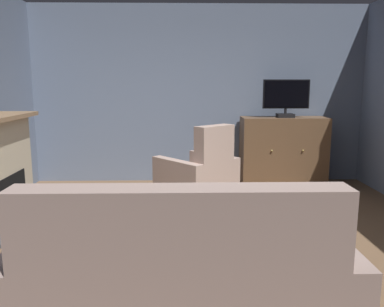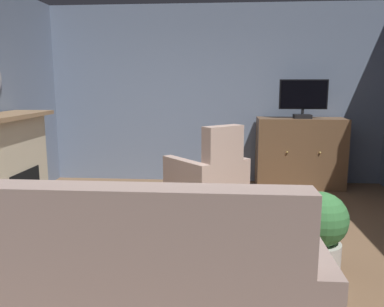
% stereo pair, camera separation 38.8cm
% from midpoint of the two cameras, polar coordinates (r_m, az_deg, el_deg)
% --- Properties ---
extents(ground_plane, '(5.94, 6.59, 0.04)m').
position_cam_midpoint_polar(ground_plane, '(3.77, 5.30, -15.35)').
color(ground_plane, brown).
extents(wall_back, '(5.94, 0.10, 2.83)m').
position_cam_midpoint_polar(wall_back, '(6.45, 5.17, 8.47)').
color(wall_back, slate).
rests_on(wall_back, ground_plane).
extents(rug_central, '(2.59, 1.94, 0.01)m').
position_cam_midpoint_polar(rug_central, '(3.69, -0.61, -15.45)').
color(rug_central, tan).
rests_on(rug_central, ground_plane).
extents(fireplace, '(0.88, 1.42, 1.25)m').
position_cam_midpoint_polar(fireplace, '(5.06, -23.01, -2.13)').
color(fireplace, '#4C4C51').
rests_on(fireplace, ground_plane).
extents(tv_cabinet, '(1.33, 0.53, 1.08)m').
position_cam_midpoint_polar(tv_cabinet, '(6.35, 17.12, -0.13)').
color(tv_cabinet, '#4A3523').
rests_on(tv_cabinet, ground_plane).
extents(television, '(0.71, 0.20, 0.58)m').
position_cam_midpoint_polar(television, '(6.21, 17.65, 7.74)').
color(television, black).
rests_on(television, tv_cabinet).
extents(coffee_table, '(1.07, 0.60, 0.45)m').
position_cam_midpoint_polar(coffee_table, '(3.66, -1.54, -8.99)').
color(coffee_table, brown).
rests_on(coffee_table, ground_plane).
extents(tv_remote, '(0.15, 0.16, 0.02)m').
position_cam_midpoint_polar(tv_remote, '(3.62, 1.62, -8.17)').
color(tv_remote, black).
rests_on(tv_remote, coffee_table).
extents(folded_newspaper, '(0.33, 0.26, 0.01)m').
position_cam_midpoint_polar(folded_newspaper, '(3.69, 1.08, -7.98)').
color(folded_newspaper, silver).
rests_on(folded_newspaper, coffee_table).
extents(sofa_floral, '(2.05, 0.87, 1.08)m').
position_cam_midpoint_polar(sofa_floral, '(2.51, -0.97, -19.59)').
color(sofa_floral, '#A3897F').
rests_on(sofa_floral, ground_plane).
extents(armchair_angled_to_table, '(1.17, 1.18, 1.09)m').
position_cam_midpoint_polar(armchair_angled_to_table, '(5.22, 4.49, -3.88)').
color(armchair_angled_to_table, '#BC9E8E').
rests_on(armchair_angled_to_table, ground_plane).
extents(potted_plant_small_fern_corner, '(0.47, 0.47, 0.70)m').
position_cam_midpoint_polar(potted_plant_small_fern_corner, '(3.61, 21.09, -10.31)').
color(potted_plant_small_fern_corner, beige).
rests_on(potted_plant_small_fern_corner, ground_plane).
extents(cat, '(0.68, 0.30, 0.23)m').
position_cam_midpoint_polar(cat, '(4.93, -7.65, -7.51)').
color(cat, beige).
rests_on(cat, ground_plane).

